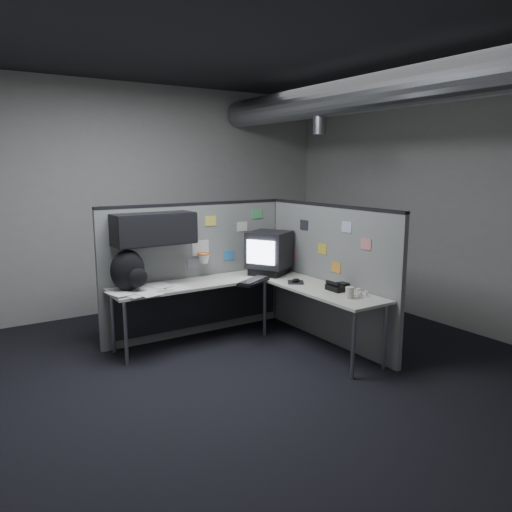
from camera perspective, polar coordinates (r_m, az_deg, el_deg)
room at (r=5.28m, az=5.69°, el=10.57°), size 5.62×5.62×3.22m
partition_back at (r=6.00m, az=-7.99°, el=-0.07°), size 2.44×0.42×1.63m
partition_right at (r=5.93m, az=8.30°, el=-1.96°), size 0.07×2.23×1.63m
desk at (r=5.81m, az=-2.07°, el=-4.19°), size 2.31×2.11×0.73m
monitor at (r=6.20m, az=1.54°, el=0.44°), size 0.64×0.64×0.53m
keyboard at (r=5.77m, az=-0.28°, el=-2.89°), size 0.51×0.38×0.04m
mouse at (r=5.80m, az=4.56°, el=-2.88°), size 0.28×0.29×0.05m
phone at (r=5.49m, az=9.34°, el=-3.50°), size 0.21×0.23×0.10m
bottles at (r=5.28m, az=11.57°, el=-4.14°), size 0.16×0.17×0.09m
cup at (r=5.18m, az=10.66°, el=-4.14°), size 0.09×0.09×0.12m
papers at (r=5.52m, az=-12.19°, el=-3.85°), size 0.90×0.63×0.02m
backpack at (r=5.51m, az=-14.36°, el=-1.69°), size 0.40×0.36×0.45m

